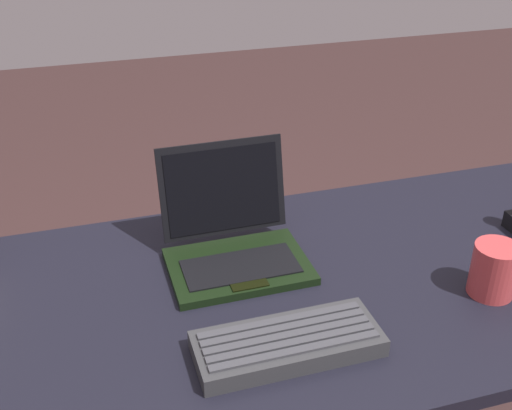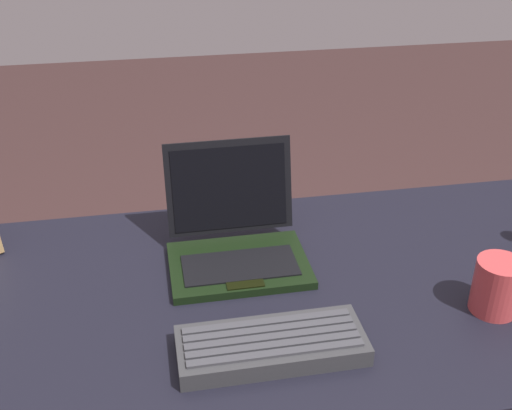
% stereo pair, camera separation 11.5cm
% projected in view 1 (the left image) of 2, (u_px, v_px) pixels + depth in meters
% --- Properties ---
extents(desk, '(1.51, 0.67, 0.72)m').
position_uv_depth(desk, '(284.00, 320.00, 1.21)').
color(desk, black).
rests_on(desk, ground).
extents(laptop_front, '(0.27, 0.23, 0.21)m').
position_uv_depth(laptop_front, '(234.00, 241.00, 1.23)').
color(laptop_front, black).
rests_on(laptop_front, desk).
extents(external_keyboard, '(0.30, 0.12, 0.04)m').
position_uv_depth(external_keyboard, '(288.00, 343.00, 1.01)').
color(external_keyboard, '#303032').
rests_on(external_keyboard, desk).
extents(coffee_mug, '(0.12, 0.08, 0.10)m').
position_uv_depth(coffee_mug, '(495.00, 270.00, 1.13)').
color(coffee_mug, '#B53A3C').
rests_on(coffee_mug, desk).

